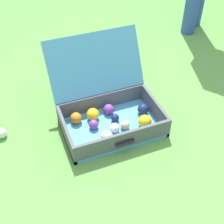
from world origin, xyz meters
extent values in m
plane|color=#569342|center=(0.00, 0.00, 0.00)|extent=(16.00, 16.00, 0.00)
cube|color=#4799C6|center=(-0.03, 0.02, 0.01)|extent=(0.59, 0.38, 0.03)
cube|color=#4C5156|center=(-0.32, 0.02, 0.07)|extent=(0.02, 0.38, 0.14)
cube|color=#4C5156|center=(0.25, 0.02, 0.07)|extent=(0.02, 0.38, 0.14)
cube|color=#4C5156|center=(-0.03, -0.16, 0.07)|extent=(0.55, 0.02, 0.14)
cube|color=#4C5156|center=(-0.03, 0.20, 0.07)|extent=(0.55, 0.02, 0.14)
cube|color=#4799C6|center=(-0.03, 0.30, 0.30)|extent=(0.59, 0.20, 0.34)
cube|color=black|center=(-0.03, -0.18, 0.08)|extent=(0.11, 0.02, 0.02)
sphere|color=orange|center=(-0.23, 0.13, 0.06)|extent=(0.07, 0.07, 0.07)
sphere|color=navy|center=(0.00, 0.05, 0.05)|extent=(0.05, 0.05, 0.05)
sphere|color=#D1B784|center=(0.03, -0.03, 0.05)|extent=(0.06, 0.06, 0.06)
sphere|color=white|center=(-0.04, -0.03, 0.06)|extent=(0.06, 0.06, 0.06)
sphere|color=purple|center=(-0.14, 0.04, 0.05)|extent=(0.06, 0.06, 0.06)
sphere|color=yellow|center=(-0.12, 0.12, 0.06)|extent=(0.08, 0.08, 0.08)
sphere|color=navy|center=(0.19, 0.05, 0.06)|extent=(0.07, 0.07, 0.07)
sphere|color=white|center=(-0.11, -0.08, 0.06)|extent=(0.07, 0.07, 0.07)
sphere|color=purple|center=(-0.01, 0.13, 0.06)|extent=(0.07, 0.07, 0.07)
sphere|color=yellow|center=(0.15, -0.05, 0.07)|extent=(0.08, 0.08, 0.08)
sphere|color=white|center=(-0.67, 0.20, 0.03)|extent=(0.06, 0.06, 0.06)
camera|label=1|loc=(-0.51, -1.19, 1.33)|focal=48.40mm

